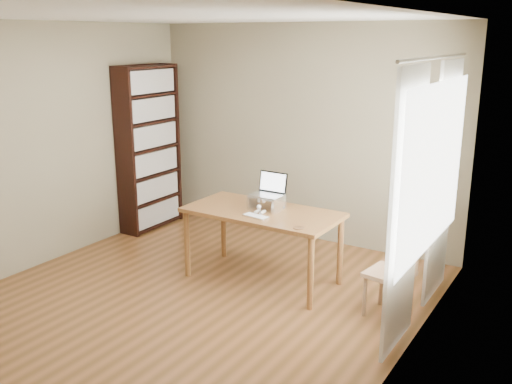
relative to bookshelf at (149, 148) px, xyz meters
The scene contains 10 objects.
room 2.43m from the bookshelf, 39.52° to the right, with size 4.04×4.54×2.64m.
bookshelf is the anchor object (origin of this frame).
curtains 3.83m from the bookshelf, 11.30° to the right, with size 0.03×1.90×2.25m.
desk 2.29m from the bookshelf, 18.57° to the right, with size 1.56×0.79×0.75m.
laptop_stand 2.24m from the bookshelf, 16.63° to the right, with size 0.32×0.25×0.13m.
laptop 2.22m from the bookshelf, 15.24° to the right, with size 0.32×0.26×0.23m.
keyboard 2.41m from the bookshelf, 23.12° to the right, with size 0.27×0.14×0.02m.
coaster 2.90m from the bookshelf, 20.46° to the right, with size 0.10×0.10×0.01m, color #53351C.
cat 2.26m from the bookshelf, 15.73° to the right, with size 0.25×0.48×0.15m.
chair 3.70m from the bookshelf, 12.44° to the right, with size 0.43×0.43×0.85m.
Camera 1 is at (3.13, -3.84, 2.44)m, focal length 40.00 mm.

